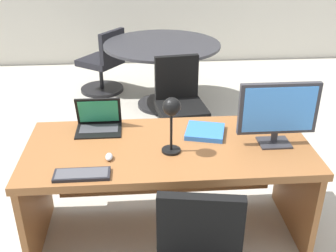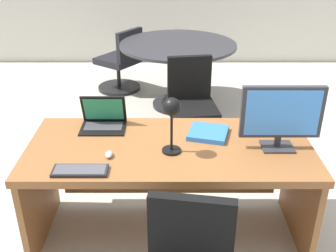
{
  "view_description": "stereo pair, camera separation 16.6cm",
  "coord_description": "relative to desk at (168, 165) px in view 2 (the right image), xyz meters",
  "views": [
    {
      "loc": [
        -0.18,
        -2.26,
        2.01
      ],
      "look_at": [
        0.0,
        0.04,
        0.85
      ],
      "focal_mm": 43.27,
      "sensor_mm": 36.0,
      "label": 1
    },
    {
      "loc": [
        -0.01,
        -2.27,
        2.01
      ],
      "look_at": [
        0.0,
        0.04,
        0.85
      ],
      "focal_mm": 43.27,
      "sensor_mm": 36.0,
      "label": 2
    }
  ],
  "objects": [
    {
      "name": "laptop",
      "position": [
        -0.46,
        0.24,
        0.25
      ],
      "size": [
        0.31,
        0.24,
        0.22
      ],
      "color": "black",
      "rests_on": "desk"
    },
    {
      "name": "monitor",
      "position": [
        0.69,
        -0.07,
        0.41
      ],
      "size": [
        0.5,
        0.16,
        0.42
      ],
      "color": "#2D2D33",
      "rests_on": "desk"
    },
    {
      "name": "desk",
      "position": [
        0.0,
        0.0,
        0.0
      ],
      "size": [
        1.84,
        0.82,
        0.73
      ],
      "color": "brown",
      "rests_on": "ground"
    },
    {
      "name": "meeting_table",
      "position": [
        0.1,
        2.22,
        0.04
      ],
      "size": [
        1.33,
        1.33,
        0.77
      ],
      "color": "black",
      "rests_on": "ground"
    },
    {
      "name": "ground",
      "position": [
        0.0,
        1.46,
        -0.55
      ],
      "size": [
        12.0,
        12.0,
        0.0
      ],
      "primitive_type": "plane",
      "color": "#B7B2A3"
    },
    {
      "name": "mouse",
      "position": [
        -0.37,
        -0.18,
        0.19
      ],
      "size": [
        0.04,
        0.08,
        0.03
      ],
      "color": "#B7BABF",
      "rests_on": "desk"
    },
    {
      "name": "meeting_chair_near",
      "position": [
        -0.62,
        2.75,
        -0.21
      ],
      "size": [
        0.65,
        0.64,
        0.82
      ],
      "color": "black",
      "rests_on": "ground"
    },
    {
      "name": "keyboard",
      "position": [
        -0.52,
        -0.36,
        0.19
      ],
      "size": [
        0.32,
        0.12,
        0.02
      ],
      "color": "black",
      "rests_on": "desk"
    },
    {
      "name": "desk_lamp",
      "position": [
        0.01,
        -0.14,
        0.45
      ],
      "size": [
        0.12,
        0.14,
        0.38
      ],
      "color": "black",
      "rests_on": "desk"
    },
    {
      "name": "book",
      "position": [
        0.26,
        0.1,
        0.19
      ],
      "size": [
        0.3,
        0.3,
        0.03
      ],
      "color": "blue",
      "rests_on": "desk"
    },
    {
      "name": "meeting_chair_far",
      "position": [
        0.22,
        1.34,
        -0.22
      ],
      "size": [
        0.56,
        0.56,
        0.85
      ],
      "color": "black",
      "rests_on": "ground"
    }
  ]
}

